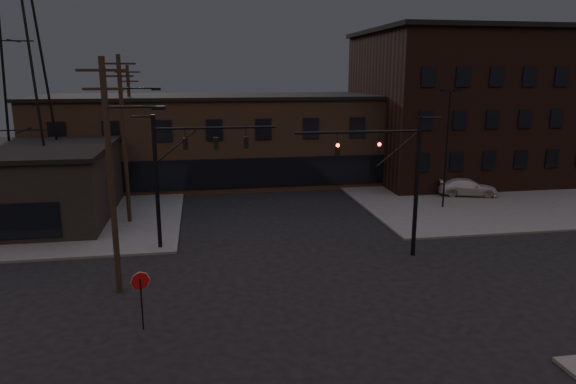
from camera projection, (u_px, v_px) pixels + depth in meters
The scene contains 16 objects.
ground at pixel (321, 295), 24.34m from camera, with size 140.00×140.00×0.00m, color black.
sidewalk_ne at pixel (492, 183), 49.07m from camera, with size 30.00×30.00×0.15m, color #474744.
building_row at pixel (256, 139), 50.33m from camera, with size 40.00×12.00×8.00m, color brown.
building_right at pixel (476, 107), 51.36m from camera, with size 22.00×16.00×14.00m, color black.
traffic_signal_near at pixel (398, 172), 28.43m from camera, with size 7.12×0.24×8.00m.
traffic_signal_far at pixel (178, 166), 29.79m from camera, with size 7.12×0.24×8.00m.
stop_sign at pixel (141, 287), 20.70m from camera, with size 0.72×0.33×2.48m.
utility_pole_near at pixel (112, 172), 23.39m from camera, with size 3.70×0.28×11.00m.
utility_pole_mid at pixel (125, 136), 34.69m from camera, with size 3.70×0.28×11.50m.
utility_pole_far at pixel (131, 125), 46.11m from camera, with size 2.20×0.28×11.00m.
transmission_tower at pixel (14, 41), 35.85m from camera, with size 7.00×7.00×25.00m, color black, non-canonical shape.
lot_light_a at pixel (447, 138), 38.68m from camera, with size 1.50×0.28×9.14m.
lot_light_b at pixel (485, 130), 44.47m from camera, with size 1.50×0.28×9.14m.
parked_car_lot_a at pixel (413, 177), 48.02m from camera, with size 1.67×4.15×1.41m, color black.
parked_car_lot_b at pixel (467, 187), 43.52m from camera, with size 1.97×4.86×1.41m, color #AFAEB0.
car_crossing at pixel (316, 175), 49.52m from camera, with size 1.47×4.22×1.39m, color black.
Camera 1 is at (-5.39, -22.02, 10.25)m, focal length 32.00 mm.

